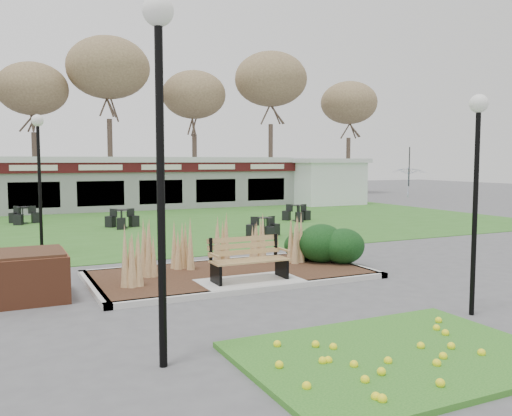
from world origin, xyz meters
name	(u,v)px	position (x,y,z in m)	size (l,w,h in m)	color
ground	(253,288)	(0.00, 0.00, 0.00)	(100.00, 100.00, 0.00)	#515154
lawn	(129,226)	(0.00, 12.00, 0.01)	(34.00, 16.00, 0.02)	#316720
flower_bed	(396,354)	(0.00, -4.60, 0.07)	(4.20, 3.00, 0.16)	#24631C
planting_bed	(276,256)	(1.27, 1.35, 0.37)	(6.75, 3.40, 1.27)	#321E14
park_bench	(248,258)	(0.00, 0.25, 0.59)	(1.70, 0.66, 0.93)	#976B44
brick_planter	(26,275)	(-4.40, 1.00, 0.48)	(1.50, 1.50, 0.95)	brown
food_pavilion	(96,183)	(0.00, 19.96, 1.48)	(24.60, 3.40, 2.90)	gray
service_hut	(326,181)	(13.50, 18.00, 1.45)	(4.40, 3.40, 2.83)	white
tree_backdrop	(73,75)	(0.00, 28.00, 8.36)	(47.24, 5.24, 10.36)	#47382B
lamp_post_near_left	(159,100)	(-2.95, -3.50, 3.46)	(0.39, 0.39, 4.75)	black
lamp_post_near_right	(477,155)	(2.59, -3.50, 2.78)	(0.32, 0.32, 3.82)	black
lamp_post_mid_right	(39,154)	(-3.77, 5.94, 2.89)	(0.33, 0.33, 3.97)	black
bistro_set_a	(122,222)	(-0.39, 11.49, 0.26)	(1.33, 1.33, 0.73)	black
bistro_set_b	(23,218)	(-3.91, 14.76, 0.26)	(1.26, 1.34, 0.72)	black
bistro_set_c	(265,230)	(3.63, 6.71, 0.25)	(1.27, 1.20, 0.68)	black
bistro_set_d	(297,215)	(7.21, 10.65, 0.25)	(1.25, 1.30, 0.70)	black
patio_umbrella	(409,182)	(16.00, 13.42, 1.49)	(2.20, 2.22, 2.35)	black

